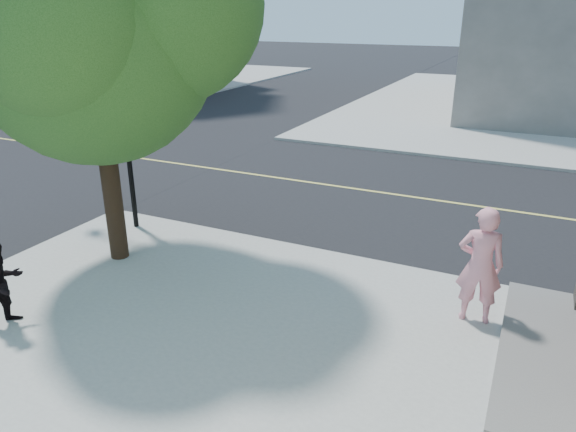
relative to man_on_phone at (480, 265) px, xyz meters
The scene contains 8 objects.
ground 8.15m from the man_on_phone, 169.58° to the left, with size 140.00×140.00×0.00m, color black.
road_ew 9.99m from the man_on_phone, 143.10° to the left, with size 140.00×9.00×0.01m, color black.
sidewalk_nw 38.54m from the man_on_phone, 143.42° to the left, with size 26.00×25.00×0.12m, color #A3A39C.
man_on_phone is the anchor object (origin of this frame).
pedestrian 7.57m from the man_on_phone, 153.57° to the right, with size 0.71×0.55×1.46m, color black.
street_tree 7.80m from the man_on_phone, behind, with size 5.56×5.05×7.38m.
signal_pole 9.93m from the man_on_phone, behind, with size 3.52×0.40×3.98m.
car_a 22.81m from the man_on_phone, 157.00° to the left, with size 2.33×5.06×1.41m, color white.
Camera 1 is at (8.42, -9.59, 4.90)m, focal length 33.15 mm.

